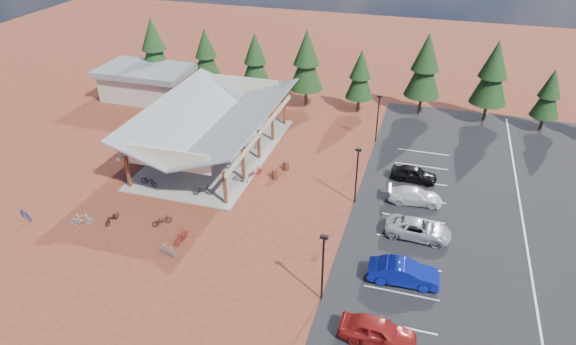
{
  "coord_description": "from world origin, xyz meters",
  "views": [
    {
      "loc": [
        10.15,
        -34.61,
        24.17
      ],
      "look_at": [
        -0.96,
        2.12,
        1.87
      ],
      "focal_mm": 32.0,
      "sensor_mm": 36.0,
      "label": 1
    }
  ],
  "objects": [
    {
      "name": "ground",
      "position": [
        0.0,
        0.0,
        0.0
      ],
      "size": [
        140.0,
        140.0,
        0.0
      ],
      "primitive_type": "plane",
      "color": "maroon",
      "rests_on": "ground"
    },
    {
      "name": "asphalt_lot",
      "position": [
        18.5,
        3.0,
        0.02
      ],
      "size": [
        27.0,
        44.0,
        0.04
      ],
      "primitive_type": "cube",
      "color": "black",
      "rests_on": "ground"
    },
    {
      "name": "concrete_pad",
      "position": [
        -10.0,
        7.0,
        0.05
      ],
      "size": [
        10.6,
        18.6,
        0.1
      ],
      "primitive_type": "cube",
      "color": "gray",
      "rests_on": "ground"
    },
    {
      "name": "bike_pavilion",
      "position": [
        -10.0,
        7.0,
        3.82
      ],
      "size": [
        11.65,
        19.4,
        4.97
      ],
      "color": "brown",
      "rests_on": "concrete_pad"
    },
    {
      "name": "outbuilding",
      "position": [
        -24.0,
        18.0,
        2.03
      ],
      "size": [
        11.0,
        7.0,
        3.9
      ],
      "color": "#ADA593",
      "rests_on": "ground"
    },
    {
      "name": "lamp_post_0",
      "position": [
        5.0,
        -10.0,
        2.98
      ],
      "size": [
        0.5,
        0.25,
        5.14
      ],
      "color": "black",
      "rests_on": "ground"
    },
    {
      "name": "lamp_post_1",
      "position": [
        5.0,
        2.0,
        2.98
      ],
      "size": [
        0.5,
        0.25,
        5.14
      ],
      "color": "black",
      "rests_on": "ground"
    },
    {
      "name": "lamp_post_2",
      "position": [
        5.0,
        14.0,
        2.98
      ],
      "size": [
        0.5,
        0.25,
        5.14
      ],
      "color": "black",
      "rests_on": "ground"
    },
    {
      "name": "trash_bin_0",
      "position": [
        -2.75,
        3.86,
        0.45
      ],
      "size": [
        0.6,
        0.6,
        0.9
      ],
      "primitive_type": "cylinder",
      "color": "#4B2A1A",
      "rests_on": "ground"
    },
    {
      "name": "trash_bin_1",
      "position": [
        -2.22,
        5.63,
        0.45
      ],
      "size": [
        0.6,
        0.6,
        0.9
      ],
      "primitive_type": "cylinder",
      "color": "#4B2A1A",
      "rests_on": "ground"
    },
    {
      "name": "pine_0",
      "position": [
        -24.43,
        21.4,
        5.59
      ],
      "size": [
        3.93,
        3.93,
        9.14
      ],
      "color": "#382314",
      "rests_on": "ground"
    },
    {
      "name": "pine_1",
      "position": [
        -17.68,
        22.17,
        4.97
      ],
      "size": [
        3.49,
        3.49,
        8.14
      ],
      "color": "#382314",
      "rests_on": "ground"
    },
    {
      "name": "pine_2",
      "position": [
        -10.94,
        21.55,
        5.07
      ],
      "size": [
        3.56,
        3.56,
        8.3
      ],
      "color": "#382314",
      "rests_on": "ground"
    },
    {
      "name": "pine_3",
      "position": [
        -4.5,
        21.2,
        5.64
      ],
      "size": [
        3.96,
        3.96,
        9.23
      ],
      "color": "#382314",
      "rests_on": "ground"
    },
    {
      "name": "pine_4",
      "position": [
        1.83,
        21.3,
        4.53
      ],
      "size": [
        3.19,
        3.19,
        7.42
      ],
      "color": "#382314",
      "rests_on": "ground"
    },
    {
      "name": "pine_5",
      "position": [
        8.78,
        22.8,
        5.77
      ],
      "size": [
        4.06,
        4.06,
        9.45
      ],
      "color": "#382314",
      "rests_on": "ground"
    },
    {
      "name": "pine_6",
      "position": [
        15.94,
        22.74,
        5.67
      ],
      "size": [
        3.99,
        3.99,
        9.28
      ],
      "color": "#382314",
      "rests_on": "ground"
    },
    {
      "name": "pine_7",
      "position": [
        21.79,
        22.0,
        4.26
      ],
      "size": [
        2.99,
        2.99,
        6.98
      ],
      "color": "#382314",
      "rests_on": "ground"
    },
    {
      "name": "bike_0",
      "position": [
        -13.07,
        -0.77,
        0.58
      ],
      "size": [
        1.9,
        1.01,
        0.95
      ],
      "primitive_type": "imported",
      "rotation": [
        0.0,
        0.0,
        1.35
      ],
      "color": "black",
      "rests_on": "concrete_pad"
    },
    {
      "name": "bike_1",
      "position": [
        -11.47,
        2.8,
        0.63
      ],
      "size": [
        1.83,
        0.9,
        1.06
      ],
      "primitive_type": "imported",
      "rotation": [
        0.0,
        0.0,
        1.81
      ],
      "color": "#9E9FA6",
      "rests_on": "concrete_pad"
    },
    {
      "name": "bike_2",
      "position": [
        -11.5,
        7.62,
        0.56
      ],
      "size": [
        1.78,
        0.74,
        0.91
      ],
      "primitive_type": "imported",
      "rotation": [
        0.0,
        0.0,
        1.49
      ],
      "color": "navy",
      "rests_on": "concrete_pad"
    },
    {
      "name": "bike_3",
      "position": [
        -11.86,
        14.8,
        0.59
      ],
      "size": [
        1.69,
        0.63,
        0.99
      ],
      "primitive_type": "imported",
      "rotation": [
        0.0,
        0.0,
        1.47
      ],
      "color": "maroon",
      "rests_on": "concrete_pad"
    },
    {
      "name": "bike_4",
      "position": [
        -7.8,
        -0.8,
        0.57
      ],
      "size": [
        1.89,
        1.17,
        0.94
      ],
      "primitive_type": "imported",
      "rotation": [
        0.0,
        0.0,
        1.9
      ],
      "color": "black",
      "rests_on": "concrete_pad"
    },
    {
      "name": "bike_5",
      "position": [
        -6.7,
        4.64,
        0.66
      ],
      "size": [
        1.87,
        0.57,
        1.11
      ],
      "primitive_type": "imported",
      "rotation": [
        0.0,
        0.0,
        1.6
      ],
      "color": "gray",
      "rests_on": "concrete_pad"
    },
    {
      "name": "bike_6",
      "position": [
        -6.7,
        8.55,
        0.57
      ],
      "size": [
        1.87,
        0.98,
        0.94
      ],
      "primitive_type": "imported",
      "rotation": [
        0.0,
        0.0,
        1.78
      ],
      "color": "navy",
      "rests_on": "concrete_pad"
    },
    {
      "name": "bike_7",
      "position": [
        -7.84,
        14.8,
        0.62
      ],
      "size": [
        1.77,
        0.61,
        1.04
      ],
      "primitive_type": "imported",
      "rotation": [
        0.0,
        0.0,
        1.64
      ],
      "color": "maroon",
      "rests_on": "concrete_pad"
    },
    {
      "name": "bike_8",
      "position": [
        -13.07,
        -6.51,
        0.43
      ],
      "size": [
        0.71,
        1.67,
        0.85
      ],
      "primitive_type": "imported",
      "rotation": [
        0.0,
        0.0,
        -0.09
      ],
      "color": "black",
      "rests_on": "ground"
    },
    {
      "name": "bike_9",
      "position": [
        -15.15,
        -7.48,
        0.52
      ],
      "size": [
        1.77,
        1.22,
        1.04
      ],
      "primitive_type": "imported",
      "rotation": [
        0.0,
        0.0,
        2.04
      ],
      "color": "#9FA3A7",
      "rests_on": "ground"
    },
    {
      "name": "bike_10",
      "position": [
        -20.05,
        -8.14,
        0.45
      ],
      "size": [
        1.8,
        1.13,
        0.89
      ],
      "primitive_type": "imported",
      "rotation": [
        0.0,
        0.0,
        4.37
      ],
      "color": "navy",
      "rests_on": "ground"
    },
    {
      "name": "bike_11",
      "position": [
        -6.55,
        -7.22,
        0.53
      ],
      "size": [
        0.63,
        1.81,
        1.07
      ],
      "primitive_type": "imported",
      "rotation": [
        0.0,
        0.0,
        -0.07
      ],
      "color": "maroon",
      "rests_on": "ground"
    },
    {
      "name": "bike_12",
      "position": [
        -9.08,
        -5.66,
        0.42
      ],
      "size": [
        1.52,
        1.56,
        0.85
      ],
      "primitive_type": "imported",
      "rotation": [
        0.0,
        0.0,
        2.38
      ],
      "color": "black",
      "rests_on": "ground"
    },
    {
      "name": "bike_13",
      "position": [
        -6.65,
        -9.04,
        0.51
      ],
      "size": [
        1.76,
        0.92,
        1.02
      ],
      "primitive_type": "imported",
      "rotation": [
        0.0,
        0.0,
        4.43
      ],
      "color": "gray",
      "rests_on": "ground"
    },
    {
      "name": "bike_15",
      "position": [
        -4.61,
        3.67,
        0.47
      ],
      "size": [
        1.2,
        1.58,
        0.95
      ],
      "primitive_type": "imported",
      "rotation": [
        0.0,
        0.0,
        2.6
      ],
      "color": "maroon",
      "rests_on": "ground"
    },
    {
      "name": "bike_16",
      "position": [
        -5.52,
        2.19,
        0.4
      ],
      "size": [
        1.58,
        0.67,
        0.81
      ],
      "primitive_type": "imported",
      "rotation": [
        0.0,
        0.0,
        4.63
      ],
      "color": "black",
      "rests_on": "ground"
    },
    {
      "name": "car_0",
      "position": [
        9.01,
        -12.5,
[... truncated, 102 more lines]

